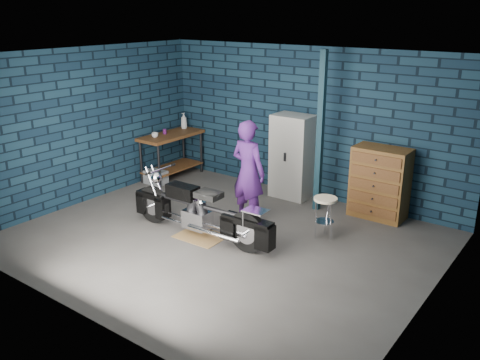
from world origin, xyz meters
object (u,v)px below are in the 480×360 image
at_px(workbench, 172,156).
at_px(shop_stool, 325,218).
at_px(motorcycle, 200,207).
at_px(tool_chest, 379,183).
at_px(person, 248,172).
at_px(locker, 292,157).
at_px(storage_bin, 156,177).

xyz_separation_m(workbench, shop_stool, (3.87, -0.76, -0.14)).
bearing_deg(motorcycle, tool_chest, 50.30).
xyz_separation_m(person, tool_chest, (1.62, 1.42, -0.25)).
xyz_separation_m(tool_chest, shop_stool, (-0.34, -1.24, -0.27)).
height_order(workbench, person, person).
bearing_deg(locker, storage_bin, -158.80).
bearing_deg(motorcycle, person, 74.26).
xyz_separation_m(workbench, tool_chest, (4.21, 0.48, 0.14)).
xyz_separation_m(workbench, person, (2.59, -0.94, 0.39)).
bearing_deg(storage_bin, locker, 21.20).
relative_size(storage_bin, locker, 0.28).
relative_size(person, storage_bin, 4.00).
height_order(workbench, tool_chest, tool_chest).
xyz_separation_m(workbench, storage_bin, (0.02, -0.50, -0.32)).
bearing_deg(person, tool_chest, -134.89).
bearing_deg(person, locker, -84.55).
bearing_deg(tool_chest, shop_stool, -105.33).
bearing_deg(person, shop_stool, -167.87).
bearing_deg(storage_bin, workbench, 92.29).
distance_m(motorcycle, person, 1.01).
xyz_separation_m(person, storage_bin, (-2.57, 0.44, -0.71)).
distance_m(person, shop_stool, 1.40).
height_order(storage_bin, shop_stool, shop_stool).
relative_size(motorcycle, locker, 1.43).
distance_m(locker, shop_stool, 1.86).
bearing_deg(locker, shop_stool, -43.08).
height_order(workbench, storage_bin, workbench).
bearing_deg(shop_stool, tool_chest, 74.67).
xyz_separation_m(storage_bin, shop_stool, (3.85, -0.26, 0.19)).
bearing_deg(person, motorcycle, 79.34).
relative_size(locker, shop_stool, 2.39).
distance_m(person, locker, 1.43).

